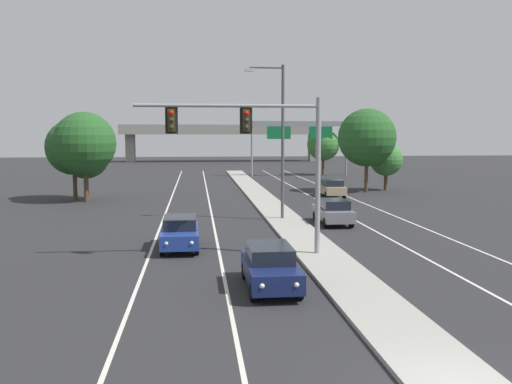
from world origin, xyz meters
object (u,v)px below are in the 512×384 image
(tree_far_left_a, at_px, (85,143))
(tree_far_right_b, at_px, (367,138))
(car_oncoming_navy, at_px, (270,266))
(car_oncoming_blue, at_px, (180,232))
(street_lamp_median, at_px, (279,133))
(tree_far_left_c, at_px, (74,147))
(car_receding_tan, at_px, (331,188))
(car_receding_grey, at_px, (333,211))
(tree_far_right_c, at_px, (323,144))
(tree_far_left_b, at_px, (86,155))
(tree_far_right_a, at_px, (386,160))
(overhead_signal_mast, at_px, (260,141))
(highway_sign_gantry, at_px, (300,131))

(tree_far_left_a, bearing_deg, tree_far_right_b, 11.03)
(car_oncoming_navy, relative_size, car_oncoming_blue, 1.00)
(street_lamp_median, height_order, tree_far_left_c, street_lamp_median)
(car_receding_tan, xyz_separation_m, tree_far_left_c, (-22.80, 0.35, 3.73))
(car_oncoming_navy, height_order, car_receding_grey, same)
(car_oncoming_navy, relative_size, tree_far_right_b, 0.55)
(tree_far_right_c, bearing_deg, car_receding_tan, -101.52)
(tree_far_right_b, bearing_deg, tree_far_left_b, -172.26)
(tree_far_right_a, bearing_deg, tree_far_right_b, -148.40)
(tree_far_left_a, bearing_deg, car_oncoming_navy, -66.63)
(street_lamp_median, xyz_separation_m, tree_far_right_c, (12.23, 39.60, -1.52))
(tree_far_right_c, height_order, tree_far_right_a, tree_far_right_c)
(car_receding_grey, distance_m, tree_far_right_a, 22.85)
(tree_far_right_a, bearing_deg, car_receding_tan, -143.42)
(overhead_signal_mast, relative_size, tree_far_left_b, 1.41)
(tree_far_right_a, bearing_deg, car_oncoming_blue, -126.83)
(tree_far_right_b, bearing_deg, highway_sign_gantry, 97.23)
(tree_far_left_a, height_order, tree_far_left_c, tree_far_left_a)
(street_lamp_median, xyz_separation_m, tree_far_left_a, (-14.69, 11.65, -0.86))
(tree_far_left_a, distance_m, tree_far_right_a, 29.25)
(overhead_signal_mast, xyz_separation_m, street_lamp_median, (2.54, 10.88, 0.43))
(car_receding_tan, relative_size, tree_far_left_a, 0.59)
(car_receding_tan, xyz_separation_m, tree_far_right_c, (5.40, 26.47, 3.45))
(car_oncoming_navy, height_order, tree_far_left_a, tree_far_left_a)
(car_oncoming_navy, height_order, tree_far_right_b, tree_far_right_b)
(tree_far_left_a, xyz_separation_m, tree_far_right_c, (26.92, 27.95, -0.66))
(car_oncoming_navy, xyz_separation_m, car_receding_tan, (9.59, 29.08, 0.00))
(tree_far_right_a, bearing_deg, tree_far_left_c, -170.85)
(street_lamp_median, distance_m, car_receding_grey, 6.19)
(car_receding_tan, distance_m, tree_far_right_b, 7.24)
(car_receding_grey, distance_m, highway_sign_gantry, 40.38)
(tree_far_left_c, distance_m, tree_far_right_b, 27.37)
(tree_far_left_c, bearing_deg, overhead_signal_mast, -61.13)
(car_oncoming_blue, height_order, tree_far_right_a, tree_far_right_a)
(car_receding_grey, bearing_deg, tree_far_left_a, 142.89)
(tree_far_left_a, xyz_separation_m, tree_far_right_b, (25.89, 5.04, 0.42))
(tree_far_right_b, xyz_separation_m, tree_far_right_a, (2.55, 1.57, -2.23))
(car_oncoming_blue, height_order, tree_far_left_c, tree_far_left_c)
(car_oncoming_navy, distance_m, car_receding_grey, 15.28)
(car_receding_tan, bearing_deg, tree_far_right_c, 78.48)
(car_receding_grey, distance_m, tree_far_left_c, 24.82)
(street_lamp_median, bearing_deg, overhead_signal_mast, -103.13)
(tree_far_left_a, xyz_separation_m, tree_far_left_c, (-1.28, 1.83, -0.39))
(car_receding_grey, xyz_separation_m, tree_far_right_c, (9.05, 41.47, 3.45))
(car_oncoming_blue, relative_size, car_receding_grey, 1.00)
(tree_far_left_a, height_order, tree_far_right_a, tree_far_left_a)
(car_oncoming_blue, distance_m, tree_far_right_c, 51.62)
(highway_sign_gantry, relative_size, tree_far_right_b, 1.62)
(street_lamp_median, xyz_separation_m, car_receding_grey, (3.18, -1.87, -4.97))
(street_lamp_median, relative_size, tree_far_left_b, 1.67)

